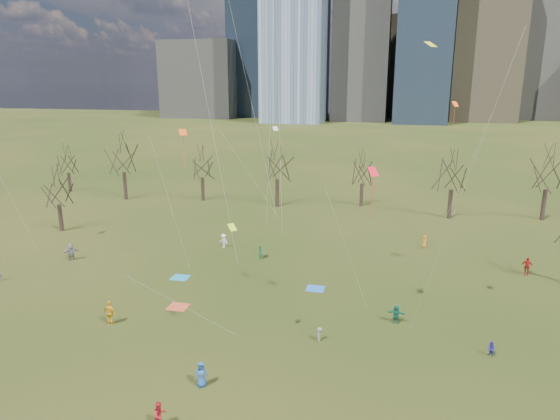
% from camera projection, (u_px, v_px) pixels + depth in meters
% --- Properties ---
extents(ground, '(500.00, 500.00, 0.00)m').
position_uv_depth(ground, '(240.00, 352.00, 34.15)').
color(ground, black).
rests_on(ground, ground).
extents(downtown_skyline, '(212.50, 78.00, 118.00)m').
position_uv_depth(downtown_skyline, '(376.00, 31.00, 223.16)').
color(downtown_skyline, slate).
rests_on(downtown_skyline, ground).
extents(bare_tree_row, '(113.04, 29.80, 9.50)m').
position_uv_depth(bare_tree_row, '(322.00, 170.00, 67.67)').
color(bare_tree_row, black).
rests_on(bare_tree_row, ground).
extents(blanket_teal, '(1.60, 1.50, 0.03)m').
position_uv_depth(blanket_teal, '(180.00, 278.00, 46.93)').
color(blanket_teal, teal).
rests_on(blanket_teal, ground).
extents(blanket_navy, '(1.60, 1.50, 0.03)m').
position_uv_depth(blanket_navy, '(315.00, 289.00, 44.45)').
color(blanket_navy, blue).
rests_on(blanket_navy, ground).
extents(blanket_crimson, '(1.60, 1.50, 0.03)m').
position_uv_depth(blanket_crimson, '(178.00, 307.00, 40.89)').
color(blanket_crimson, '#CC4A28').
rests_on(blanket_crimson, ground).
extents(person_0, '(0.94, 0.78, 1.64)m').
position_uv_depth(person_0, '(201.00, 374.00, 30.11)').
color(person_0, '#214E91').
rests_on(person_0, ground).
extents(person_2, '(0.90, 0.95, 1.56)m').
position_uv_depth(person_2, '(160.00, 415.00, 26.53)').
color(person_2, '#AE1823').
rests_on(person_2, ground).
extents(person_3, '(0.39, 0.68, 1.04)m').
position_uv_depth(person_3, '(319.00, 334.00, 35.47)').
color(person_3, slate).
rests_on(person_3, ground).
extents(person_4, '(1.18, 0.68, 1.89)m').
position_uv_depth(person_4, '(110.00, 313.00, 37.79)').
color(person_4, yellow).
rests_on(person_4, ground).
extents(person_5, '(1.41, 0.51, 1.50)m').
position_uv_depth(person_5, '(396.00, 314.00, 38.02)').
color(person_5, '#17694D').
rests_on(person_5, ground).
extents(person_8, '(0.64, 0.67, 1.09)m').
position_uv_depth(person_8, '(491.00, 349.00, 33.46)').
color(person_8, '#2D239B').
rests_on(person_8, ground).
extents(person_9, '(1.15, 0.88, 1.56)m').
position_uv_depth(person_9, '(223.00, 241.00, 55.20)').
color(person_9, white).
rests_on(person_9, ground).
extents(person_10, '(1.12, 0.65, 1.79)m').
position_uv_depth(person_10, '(527.00, 266.00, 47.36)').
color(person_10, '#A41C17').
rests_on(person_10, ground).
extents(person_11, '(1.61, 1.51, 1.81)m').
position_uv_depth(person_11, '(71.00, 252.00, 51.29)').
color(person_11, slate).
rests_on(person_11, ground).
extents(person_12, '(0.56, 0.76, 1.43)m').
position_uv_depth(person_12, '(424.00, 242.00, 55.15)').
color(person_12, orange).
rests_on(person_12, ground).
extents(person_13, '(0.56, 0.61, 1.40)m').
position_uv_depth(person_13, '(260.00, 253.00, 51.67)').
color(person_13, '#186C56').
rests_on(person_13, ground).
extents(kites_airborne, '(78.54, 42.49, 32.11)m').
position_uv_depth(kites_airborne, '(298.00, 122.00, 44.60)').
color(kites_airborne, '#EB5313').
rests_on(kites_airborne, ground).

